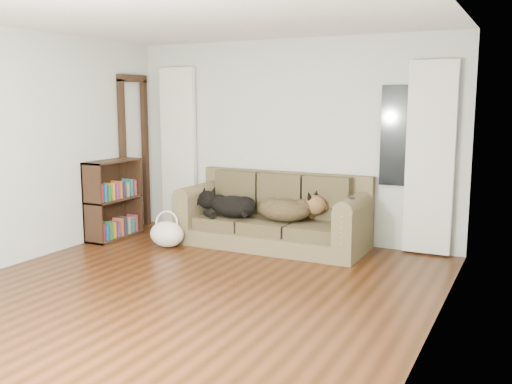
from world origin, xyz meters
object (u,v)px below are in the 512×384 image
at_px(tote_bag, 167,234).
at_px(bookshelf, 113,201).
at_px(dog_black_lab, 231,206).
at_px(sofa, 272,211).
at_px(dog_shepherd, 288,210).

bearing_deg(tote_bag, bookshelf, 174.07).
bearing_deg(tote_bag, dog_black_lab, 39.74).
height_order(sofa, bookshelf, bookshelf).
bearing_deg(bookshelf, dog_black_lab, 17.90).
height_order(dog_black_lab, dog_shepherd, dog_shepherd).
bearing_deg(dog_shepherd, dog_black_lab, 5.03).
xyz_separation_m(sofa, tote_bag, (-1.15, -0.63, -0.29)).
xyz_separation_m(dog_shepherd, bookshelf, (-2.30, -0.51, 0.01)).
bearing_deg(bookshelf, tote_bag, -3.44).
relative_size(sofa, tote_bag, 5.25).
relative_size(dog_shepherd, tote_bag, 1.54).
distance_m(dog_black_lab, bookshelf, 1.60).
height_order(dog_black_lab, tote_bag, dog_black_lab).
bearing_deg(dog_black_lab, tote_bag, -125.38).
bearing_deg(dog_black_lab, dog_shepherd, 20.94).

